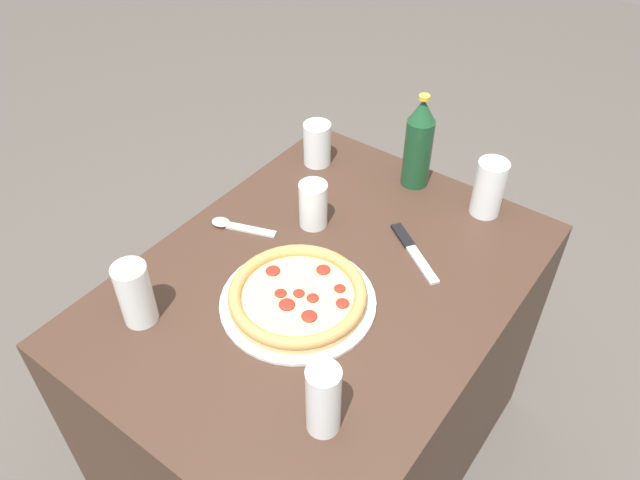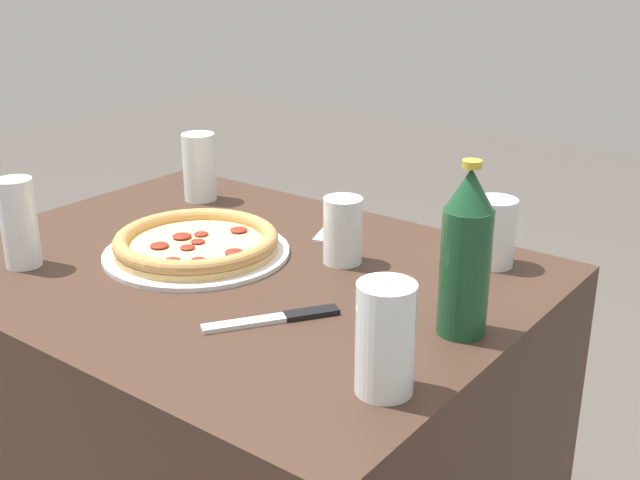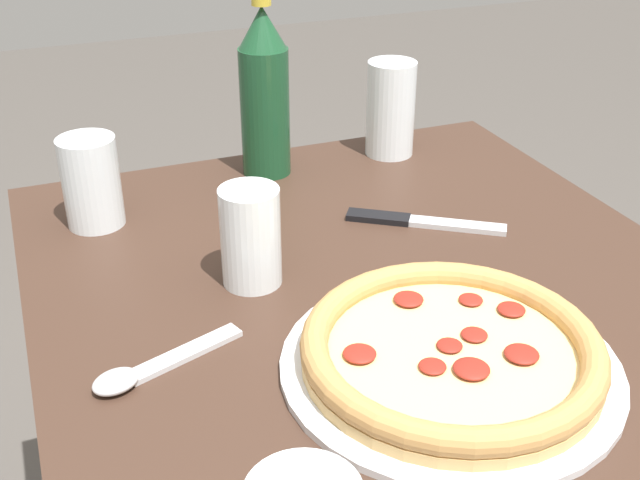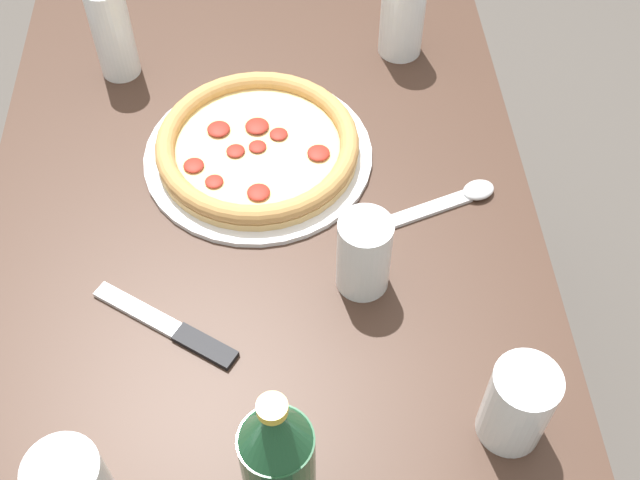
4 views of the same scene
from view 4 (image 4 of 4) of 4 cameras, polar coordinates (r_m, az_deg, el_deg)
name	(u,v)px [view 4 (image 4 of 4)]	position (r m, az deg, el deg)	size (l,w,h in m)	color
ground_plane	(280,421)	(1.70, -2.85, -12.71)	(8.00, 8.00, 0.00)	#4C4742
table	(272,333)	(1.39, -3.43, -6.65)	(1.00, 0.75, 0.71)	#3D281E
pizza_veggie	(259,147)	(1.14, -4.36, 6.58)	(0.32, 0.32, 0.04)	silver
glass_mango_juice	(113,36)	(1.28, -14.48, 13.85)	(0.06, 0.06, 0.15)	white
glass_water	(402,15)	(1.29, 5.89, 15.60)	(0.07, 0.07, 0.14)	white
glass_red_wine	(517,406)	(0.90, 13.84, -11.39)	(0.07, 0.07, 0.12)	white
glass_lemonade	(364,256)	(0.98, 3.13, -1.16)	(0.07, 0.07, 0.11)	white
beer_bottle	(279,467)	(0.78, -2.97, -15.83)	(0.07, 0.07, 0.25)	#194728
knife	(171,328)	(0.99, -10.57, -6.15)	(0.13, 0.18, 0.01)	black
spoon	(460,197)	(1.11, 9.91, 3.02)	(0.08, 0.16, 0.02)	silver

